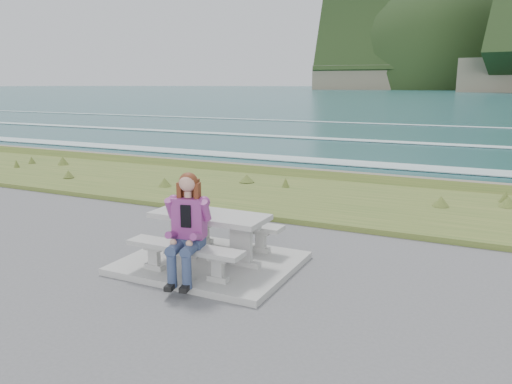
% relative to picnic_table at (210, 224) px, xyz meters
% --- Properties ---
extents(concrete_slab, '(2.60, 2.10, 0.10)m').
position_rel_picnic_table_xyz_m(concrete_slab, '(-0.00, 0.00, -0.63)').
color(concrete_slab, gray).
rests_on(concrete_slab, ground).
extents(picnic_table, '(1.80, 0.75, 0.75)m').
position_rel_picnic_table_xyz_m(picnic_table, '(0.00, 0.00, 0.00)').
color(picnic_table, gray).
rests_on(picnic_table, concrete_slab).
extents(bench_landward, '(1.80, 0.35, 0.45)m').
position_rel_picnic_table_xyz_m(bench_landward, '(0.00, -0.70, -0.23)').
color(bench_landward, gray).
rests_on(bench_landward, concrete_slab).
extents(bench_seaward, '(1.80, 0.35, 0.45)m').
position_rel_picnic_table_xyz_m(bench_seaward, '(0.00, 0.70, -0.23)').
color(bench_seaward, gray).
rests_on(bench_seaward, concrete_slab).
extents(grass_verge, '(160.00, 4.50, 0.22)m').
position_rel_picnic_table_xyz_m(grass_verge, '(-0.00, 5.00, -0.68)').
color(grass_verge, '#395921').
rests_on(grass_verge, ground).
extents(shore_drop, '(160.00, 0.80, 2.20)m').
position_rel_picnic_table_xyz_m(shore_drop, '(-0.00, 7.90, -0.68)').
color(shore_drop, '#716854').
rests_on(shore_drop, ground).
extents(ocean, '(1600.00, 1600.00, 0.09)m').
position_rel_picnic_table_xyz_m(ocean, '(-0.00, 25.09, -2.42)').
color(ocean, '#1C4D52').
rests_on(ocean, ground).
extents(seated_woman, '(0.58, 0.84, 1.50)m').
position_rel_picnic_table_xyz_m(seated_woman, '(0.12, -0.84, -0.03)').
color(seated_woman, navy).
rests_on(seated_woman, concrete_slab).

